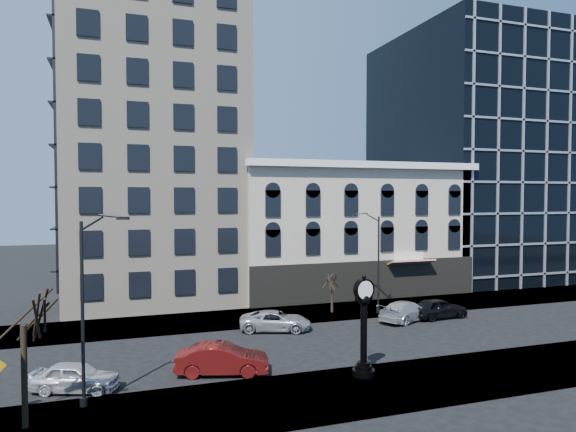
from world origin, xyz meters
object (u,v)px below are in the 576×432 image
object	(u,v)px
car_near_a	(76,377)
car_near_b	(222,359)
street_clock	(364,330)
street_lamp_near	(95,259)

from	to	relation	value
car_near_a	car_near_b	xyz separation A→B (m)	(7.16, 0.10, 0.10)
street_clock	car_near_a	size ratio (longest dim) A/B	1.26
street_lamp_near	car_near_b	distance (m)	8.84
street_clock	car_near_a	world-z (taller)	street_clock
car_near_a	car_near_b	bearing A→B (deg)	-69.72
street_clock	car_near_a	bearing A→B (deg)	156.92
street_lamp_near	car_near_a	distance (m)	6.55
car_near_b	car_near_a	bearing A→B (deg)	107.13
street_lamp_near	car_near_a	world-z (taller)	street_lamp_near
street_clock	car_near_b	size ratio (longest dim) A/B	1.08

